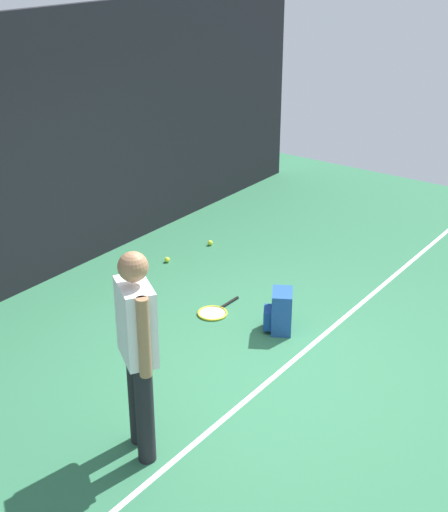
{
  "coord_description": "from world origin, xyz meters",
  "views": [
    {
      "loc": [
        -4.84,
        -3.18,
        3.75
      ],
      "look_at": [
        0.0,
        0.4,
        1.0
      ],
      "focal_mm": 50.83,
      "sensor_mm": 36.0,
      "label": 1
    }
  ],
  "objects_px": {
    "tennis_ball_near_player": "(210,243)",
    "tennis_ball_by_fence": "(167,260)",
    "backpack": "(280,312)",
    "tennis_player": "(137,344)",
    "tennis_racket": "(214,312)"
  },
  "relations": [
    {
      "from": "tennis_ball_near_player",
      "to": "tennis_ball_by_fence",
      "type": "distance_m",
      "value": 0.73
    },
    {
      "from": "tennis_player",
      "to": "tennis_ball_near_player",
      "type": "xyz_separation_m",
      "value": [
        3.49,
        2.01,
        -0.93
      ]
    },
    {
      "from": "tennis_ball_near_player",
      "to": "backpack",
      "type": "bearing_deg",
      "value": -124.53
    },
    {
      "from": "tennis_ball_near_player",
      "to": "tennis_ball_by_fence",
      "type": "xyz_separation_m",
      "value": [
        -0.72,
        0.11,
        0.0
      ]
    },
    {
      "from": "tennis_player",
      "to": "tennis_ball_by_fence",
      "type": "xyz_separation_m",
      "value": [
        2.76,
        2.12,
        -0.93
      ]
    },
    {
      "from": "backpack",
      "to": "tennis_ball_by_fence",
      "type": "bearing_deg",
      "value": -136.92
    },
    {
      "from": "tennis_ball_by_fence",
      "to": "backpack",
      "type": "bearing_deg",
      "value": -105.92
    },
    {
      "from": "backpack",
      "to": "tennis_ball_by_fence",
      "type": "relative_size",
      "value": 6.67
    },
    {
      "from": "tennis_racket",
      "to": "tennis_ball_by_fence",
      "type": "height_order",
      "value": "tennis_ball_by_fence"
    },
    {
      "from": "tennis_ball_near_player",
      "to": "tennis_ball_by_fence",
      "type": "height_order",
      "value": "same"
    },
    {
      "from": "tennis_racket",
      "to": "tennis_ball_near_player",
      "type": "bearing_deg",
      "value": -140.09
    },
    {
      "from": "tennis_racket",
      "to": "backpack",
      "type": "xyz_separation_m",
      "value": [
        0.11,
        -0.75,
        0.2
      ]
    },
    {
      "from": "tennis_player",
      "to": "tennis_ball_by_fence",
      "type": "relative_size",
      "value": 25.76
    },
    {
      "from": "tennis_player",
      "to": "tennis_racket",
      "type": "distance_m",
      "value": 2.46
    },
    {
      "from": "tennis_player",
      "to": "tennis_racket",
      "type": "height_order",
      "value": "tennis_player"
    }
  ]
}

